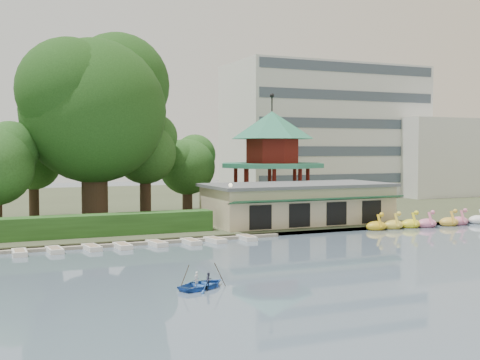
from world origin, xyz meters
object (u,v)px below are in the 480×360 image
boathouse (298,203)px  pavilion (272,151)px  big_tree (95,102)px  rowboat_with_passengers (203,280)px  dock (80,246)px

boathouse → pavilion: bearing=78.7°
big_tree → rowboat_with_passengers: size_ratio=3.78×
pavilion → big_tree: (-20.81, -3.78, 4.82)m
dock → boathouse: bearing=12.2°
big_tree → boathouse: bearing=-18.4°
pavilion → big_tree: 21.69m
dock → boathouse: (22.00, 4.77, 2.25)m
boathouse → rowboat_with_passengers: size_ratio=3.70×
dock → pavilion: pavilion is taller
big_tree → pavilion: bearing=10.3°
dock → big_tree: size_ratio=1.79×
dock → boathouse: 22.62m
big_tree → rowboat_with_passengers: bearing=-87.8°
boathouse → big_tree: (-18.81, 6.25, 9.94)m
pavilion → big_tree: size_ratio=0.71×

